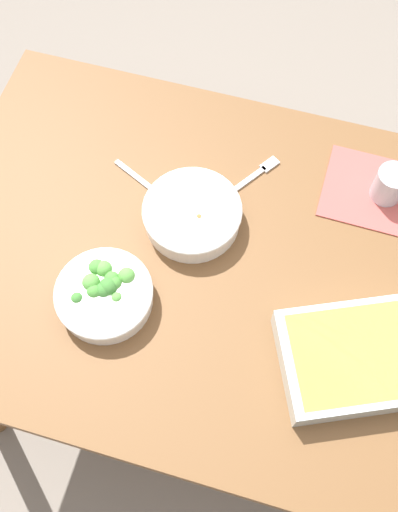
% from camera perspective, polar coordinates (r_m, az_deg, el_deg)
% --- Properties ---
extents(ground_plane, '(6.00, 6.00, 0.00)m').
position_cam_1_polar(ground_plane, '(2.03, -0.00, -9.02)').
color(ground_plane, slate).
extents(dining_table, '(1.20, 0.90, 0.74)m').
position_cam_1_polar(dining_table, '(1.42, -0.00, -1.56)').
color(dining_table, brown).
rests_on(dining_table, ground_plane).
extents(placemat, '(0.28, 0.21, 0.00)m').
position_cam_1_polar(placemat, '(1.47, 16.95, 5.54)').
color(placemat, '#B24C47').
rests_on(placemat, dining_table).
extents(stew_bowl, '(0.22, 0.22, 0.06)m').
position_cam_1_polar(stew_bowl, '(1.35, -0.63, 3.94)').
color(stew_bowl, white).
rests_on(stew_bowl, dining_table).
extents(broccoli_bowl, '(0.21, 0.21, 0.07)m').
position_cam_1_polar(broccoli_bowl, '(1.28, -8.82, -3.51)').
color(broccoli_bowl, white).
rests_on(broccoli_bowl, dining_table).
extents(baking_dish, '(0.36, 0.32, 0.06)m').
position_cam_1_polar(baking_dish, '(1.26, 14.60, -9.13)').
color(baking_dish, silver).
rests_on(baking_dish, dining_table).
extents(drink_cup, '(0.07, 0.07, 0.08)m').
position_cam_1_polar(drink_cup, '(1.44, 17.33, 6.28)').
color(drink_cup, '#B2BCC6').
rests_on(drink_cup, dining_table).
extents(spoon_by_stew, '(0.17, 0.09, 0.01)m').
position_cam_1_polar(spoon_by_stew, '(1.42, -4.50, 6.35)').
color(spoon_by_stew, silver).
rests_on(spoon_by_stew, dining_table).
extents(fork_on_table, '(0.11, 0.16, 0.01)m').
position_cam_1_polar(fork_on_table, '(1.44, 5.07, 7.41)').
color(fork_on_table, silver).
rests_on(fork_on_table, dining_table).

